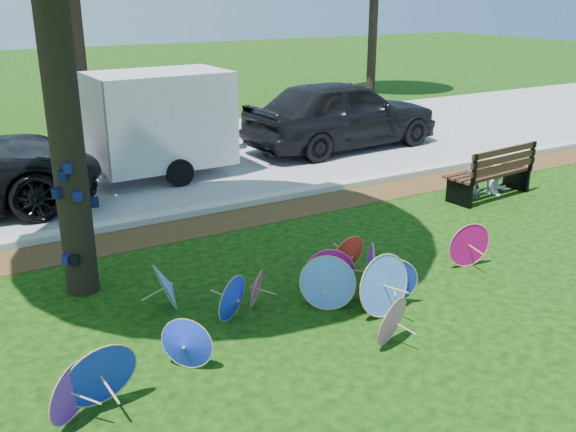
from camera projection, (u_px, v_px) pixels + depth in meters
name	position (u px, v px, depth m)	size (l,w,h in m)	color
ground	(336.00, 341.00, 7.69)	(90.00, 90.00, 0.00)	black
mulch_strip	(192.00, 228.00, 11.35)	(90.00, 1.00, 0.01)	#472D16
curb	(178.00, 214.00, 11.90)	(90.00, 0.30, 0.12)	#B7B5AD
street	(115.00, 167.00, 15.30)	(90.00, 8.00, 0.01)	gray
parasol_pile	(307.00, 294.00, 8.10)	(6.75, 2.73, 0.85)	#4F8EFB
dark_pickup	(342.00, 114.00, 16.85)	(2.17, 5.40, 1.84)	black
cargo_trailer	(161.00, 119.00, 14.09)	(2.91, 1.84, 2.63)	silver
park_bench	(488.00, 171.00, 12.96)	(2.04, 0.78, 1.06)	black
person_left	(474.00, 169.00, 12.80)	(0.45, 0.29, 1.22)	#3B3E50
person_right	(499.00, 164.00, 13.14)	(0.60, 0.47, 1.23)	silver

